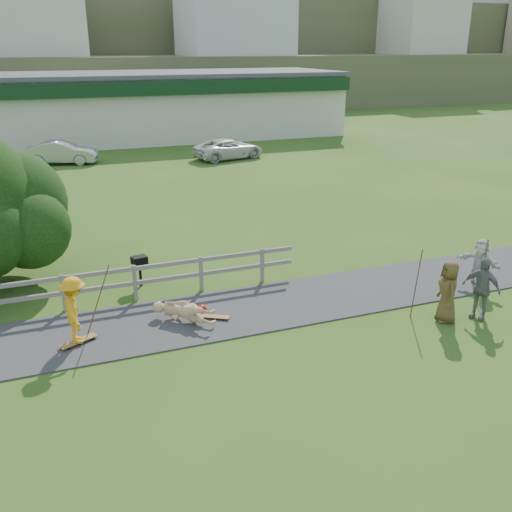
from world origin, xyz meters
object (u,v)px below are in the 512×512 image
object	(u,v)px
skater_fallen	(184,312)
car_white	(229,149)
spectator_b	(481,288)
car_silver	(62,153)
bbq	(140,271)
skater_rider	(75,314)
spectator_d	(480,263)
spectator_c	(448,292)

from	to	relation	value
skater_fallen	car_white	world-z (taller)	car_white
spectator_b	skater_fallen	bearing A→B (deg)	-136.33
car_silver	bbq	world-z (taller)	car_silver
skater_rider	car_white	distance (m)	25.26
spectator_b	car_white	world-z (taller)	spectator_b
skater_fallen	car_silver	xyz separation A→B (m)	(-1.64, 24.37, 0.38)
spectator_d	car_silver	distance (m)	27.41
skater_rider	car_white	xyz separation A→B (m)	(11.53, 22.47, -0.21)
spectator_d	car_white	world-z (taller)	spectator_d
spectator_d	spectator_c	bearing A→B (deg)	-78.59
skater_fallen	spectator_c	bearing A→B (deg)	-64.88
skater_rider	bbq	xyz separation A→B (m)	(2.15, 3.18, -0.37)
skater_fallen	spectator_b	world-z (taller)	spectator_b
car_silver	spectator_b	bearing A→B (deg)	-143.87
spectator_b	spectator_d	xyz separation A→B (m)	(1.54, 1.78, -0.11)
skater_rider	spectator_b	bearing A→B (deg)	-101.89
spectator_b	bbq	size ratio (longest dim) A/B	1.79
car_silver	spectator_c	bearing A→B (deg)	-145.63
skater_rider	spectator_c	xyz separation A→B (m)	(9.44, -2.21, 0.00)
skater_rider	skater_fallen	xyz separation A→B (m)	(2.77, 0.22, -0.53)
car_white	bbq	xyz separation A→B (m)	(-9.38, -19.29, -0.17)
bbq	car_white	bearing A→B (deg)	52.42
skater_fallen	spectator_d	distance (m)	9.22
spectator_d	bbq	xyz separation A→B (m)	(-9.80, 3.78, -0.27)
car_white	bbq	world-z (taller)	car_white
spectator_c	bbq	bearing A→B (deg)	-107.39
skater_fallen	bbq	bearing A→B (deg)	56.91
spectator_b	spectator_c	bearing A→B (deg)	-127.31
skater_rider	spectator_c	size ratio (longest dim) A/B	1.00
spectator_c	car_silver	size ratio (longest dim) A/B	0.40
spectator_c	bbq	size ratio (longest dim) A/B	1.76
spectator_c	car_white	distance (m)	24.77
skater_rider	bbq	distance (m)	3.86
car_white	spectator_b	bearing A→B (deg)	164.13
skater_rider	spectator_b	distance (m)	10.67
car_white	bbq	bearing A→B (deg)	140.79
bbq	spectator_d	bearing A→B (deg)	-32.75
bbq	skater_fallen	bearing A→B (deg)	-89.86
spectator_b	car_white	size ratio (longest dim) A/B	0.37
car_white	spectator_c	bearing A→B (deg)	161.88
spectator_d	car_silver	world-z (taller)	spectator_d
spectator_b	bbq	world-z (taller)	spectator_b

